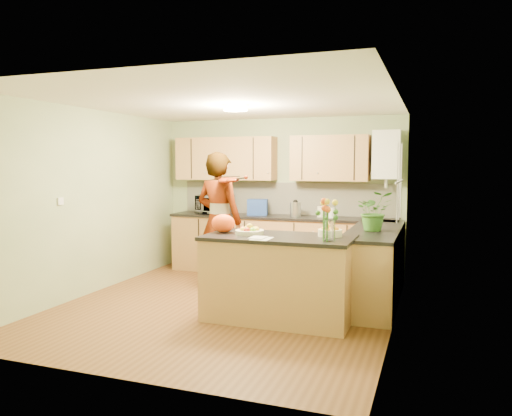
% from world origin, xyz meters
% --- Properties ---
extents(floor, '(4.50, 4.50, 0.00)m').
position_xyz_m(floor, '(0.00, 0.00, 0.00)').
color(floor, brown).
rests_on(floor, ground).
extents(ceiling, '(4.00, 4.50, 0.02)m').
position_xyz_m(ceiling, '(0.00, 0.00, 2.50)').
color(ceiling, white).
rests_on(ceiling, wall_back).
extents(wall_back, '(4.00, 0.02, 2.50)m').
position_xyz_m(wall_back, '(0.00, 2.25, 1.25)').
color(wall_back, gray).
rests_on(wall_back, floor).
extents(wall_front, '(4.00, 0.02, 2.50)m').
position_xyz_m(wall_front, '(0.00, -2.25, 1.25)').
color(wall_front, gray).
rests_on(wall_front, floor).
extents(wall_left, '(0.02, 4.50, 2.50)m').
position_xyz_m(wall_left, '(-2.00, 0.00, 1.25)').
color(wall_left, gray).
rests_on(wall_left, floor).
extents(wall_right, '(0.02, 4.50, 2.50)m').
position_xyz_m(wall_right, '(2.00, 0.00, 1.25)').
color(wall_right, gray).
rests_on(wall_right, floor).
extents(back_counter, '(3.64, 0.62, 0.94)m').
position_xyz_m(back_counter, '(0.10, 1.95, 0.47)').
color(back_counter, '#A76C42').
rests_on(back_counter, floor).
extents(right_counter, '(0.62, 2.24, 0.94)m').
position_xyz_m(right_counter, '(1.70, 0.85, 0.47)').
color(right_counter, '#A76C42').
rests_on(right_counter, floor).
extents(splashback, '(3.60, 0.02, 0.52)m').
position_xyz_m(splashback, '(0.10, 2.23, 1.20)').
color(splashback, beige).
rests_on(splashback, back_counter).
extents(upper_cabinets, '(3.20, 0.34, 0.70)m').
position_xyz_m(upper_cabinets, '(-0.18, 2.08, 1.85)').
color(upper_cabinets, '#A76C42').
rests_on(upper_cabinets, wall_back).
extents(boiler, '(0.40, 0.30, 0.86)m').
position_xyz_m(boiler, '(1.70, 2.09, 1.90)').
color(boiler, white).
rests_on(boiler, wall_back).
extents(window_right, '(0.01, 1.30, 1.05)m').
position_xyz_m(window_right, '(1.99, 0.60, 1.55)').
color(window_right, white).
rests_on(window_right, wall_right).
extents(light_switch, '(0.02, 0.09, 0.09)m').
position_xyz_m(light_switch, '(-1.99, -0.60, 1.30)').
color(light_switch, white).
rests_on(light_switch, wall_left).
extents(ceiling_lamp, '(0.30, 0.30, 0.07)m').
position_xyz_m(ceiling_lamp, '(0.00, 0.30, 2.46)').
color(ceiling_lamp, '#FFEABF').
rests_on(ceiling_lamp, ceiling).
extents(peninsula_island, '(1.67, 0.85, 0.96)m').
position_xyz_m(peninsula_island, '(0.75, -0.28, 0.48)').
color(peninsula_island, '#A76C42').
rests_on(peninsula_island, floor).
extents(fruit_dish, '(0.33, 0.33, 0.12)m').
position_xyz_m(fruit_dish, '(0.40, -0.28, 1.00)').
color(fruit_dish, beige).
rests_on(fruit_dish, peninsula_island).
extents(orange_bowl, '(0.27, 0.27, 0.16)m').
position_xyz_m(orange_bowl, '(1.30, -0.13, 1.02)').
color(orange_bowl, beige).
rests_on(orange_bowl, peninsula_island).
extents(flower_vase, '(0.26, 0.26, 0.49)m').
position_xyz_m(flower_vase, '(1.35, -0.46, 1.28)').
color(flower_vase, silver).
rests_on(flower_vase, peninsula_island).
extents(orange_bag, '(0.33, 0.29, 0.21)m').
position_xyz_m(orange_bag, '(0.05, -0.23, 1.06)').
color(orange_bag, '#FF4E15').
rests_on(orange_bag, peninsula_island).
extents(papers, '(0.20, 0.27, 0.01)m').
position_xyz_m(papers, '(0.65, -0.58, 0.96)').
color(papers, silver).
rests_on(papers, peninsula_island).
extents(violinist, '(0.78, 0.58, 1.93)m').
position_xyz_m(violinist, '(-0.45, 0.79, 0.96)').
color(violinist, tan).
rests_on(violinist, floor).
extents(violin, '(0.70, 0.61, 0.18)m').
position_xyz_m(violin, '(-0.25, 0.57, 1.54)').
color(violin, '#531605').
rests_on(violin, violinist).
extents(microwave, '(0.61, 0.46, 0.31)m').
position_xyz_m(microwave, '(-1.04, 1.94, 1.09)').
color(microwave, white).
rests_on(microwave, back_counter).
extents(blue_box, '(0.36, 0.30, 0.25)m').
position_xyz_m(blue_box, '(-0.30, 1.99, 1.07)').
color(blue_box, navy).
rests_on(blue_box, back_counter).
extents(kettle, '(0.16, 0.16, 0.31)m').
position_xyz_m(kettle, '(0.35, 1.91, 1.07)').
color(kettle, '#AFB0B4').
rests_on(kettle, back_counter).
extents(jar_cream, '(0.14, 0.14, 0.17)m').
position_xyz_m(jar_cream, '(0.74, 1.99, 1.02)').
color(jar_cream, beige).
rests_on(jar_cream, back_counter).
extents(jar_white, '(0.10, 0.10, 0.15)m').
position_xyz_m(jar_white, '(0.92, 1.94, 1.02)').
color(jar_white, white).
rests_on(jar_white, back_counter).
extents(potted_plant, '(0.54, 0.50, 0.49)m').
position_xyz_m(potted_plant, '(1.70, 0.62, 1.19)').
color(potted_plant, '#336822').
rests_on(potted_plant, right_counter).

